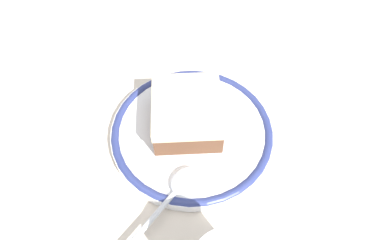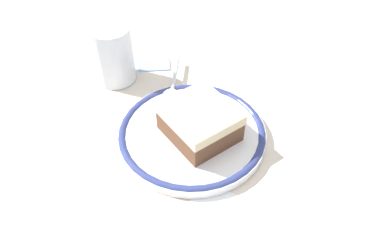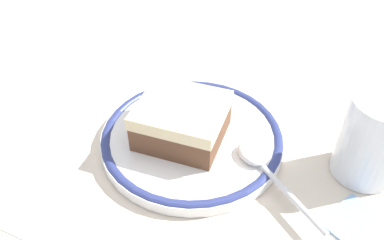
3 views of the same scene
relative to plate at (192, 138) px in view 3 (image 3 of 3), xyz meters
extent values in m
plane|color=#B7B2A8|center=(0.02, -0.01, -0.01)|extent=(2.40, 2.40, 0.00)
cube|color=beige|center=(0.02, -0.01, -0.01)|extent=(0.50, 0.32, 0.00)
cylinder|color=white|center=(0.00, 0.00, 0.00)|extent=(0.19, 0.19, 0.01)
torus|color=navy|center=(0.00, 0.00, 0.00)|extent=(0.19, 0.19, 0.01)
cube|color=brown|center=(-0.01, -0.01, 0.02)|extent=(0.09, 0.08, 0.03)
cube|color=beige|center=(-0.01, -0.01, 0.04)|extent=(0.09, 0.08, 0.01)
ellipsoid|color=silver|center=(0.07, -0.01, 0.01)|extent=(0.04, 0.04, 0.01)
cylinder|color=silver|center=(0.12, -0.04, 0.01)|extent=(0.07, 0.05, 0.01)
cylinder|color=silver|center=(0.17, 0.03, 0.04)|extent=(0.06, 0.06, 0.09)
cylinder|color=#B7722D|center=(0.17, 0.03, 0.02)|extent=(0.05, 0.05, 0.06)
cube|color=white|center=(-0.15, 0.04, -0.01)|extent=(0.17, 0.16, 0.00)
cube|color=#8CB2E0|center=(0.17, -0.03, 0.00)|extent=(0.05, 0.06, 0.01)
camera|label=1|loc=(0.23, 0.01, 0.34)|focal=32.73mm
camera|label=2|loc=(-0.29, 0.18, 0.36)|focal=35.94mm
camera|label=3|loc=(0.12, -0.28, 0.29)|focal=37.30mm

